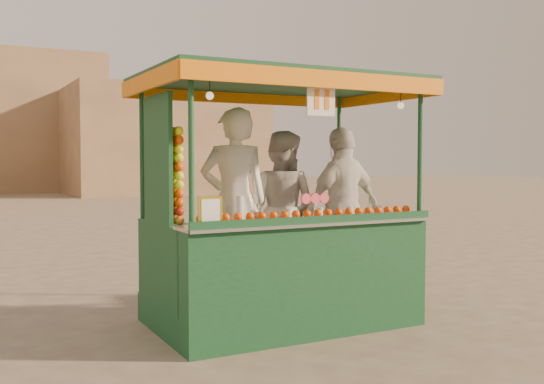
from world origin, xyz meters
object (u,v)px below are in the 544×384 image
vendor_left (234,201)px  vendor_right (343,207)px  vendor_middle (281,209)px  juice_cart (278,246)px

vendor_left → vendor_right: vendor_left is taller
vendor_middle → vendor_right: bearing=-158.0°
vendor_right → juice_cart: bearing=-2.9°
vendor_middle → vendor_left: bearing=64.2°
juice_cart → vendor_left: (-0.31, 0.36, 0.43)m
juice_cart → vendor_left: bearing=131.1°
juice_cart → vendor_left: juice_cart is taller
vendor_left → vendor_right: 1.18m
juice_cart → vendor_right: juice_cart is taller
juice_cart → vendor_middle: bearing=58.8°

